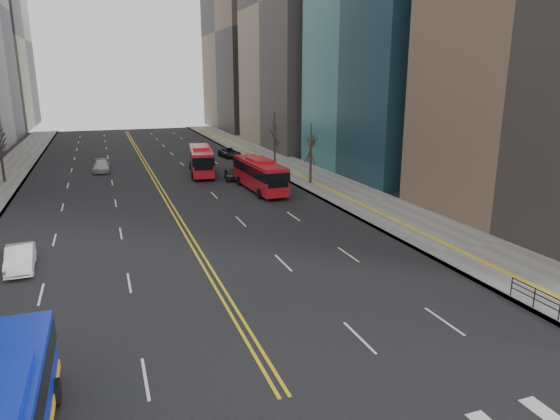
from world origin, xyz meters
name	(u,v)px	position (x,y,z in m)	size (l,w,h in m)	color
sidewalk_right	(305,174)	(17.50, 45.00, 0.07)	(7.00, 130.00, 0.15)	slate
centerline	(149,170)	(0.00, 55.00, 0.01)	(0.55, 100.00, 0.01)	gold
pedestrian_railing	(560,307)	(14.30, 6.00, 0.82)	(0.06, 6.06, 1.02)	black
street_trees	(81,158)	(-7.18, 34.55, 4.87)	(35.20, 47.20, 7.60)	#2F251D
red_bus_near	(259,173)	(9.65, 38.58, 1.88)	(2.96, 10.66, 3.37)	red
red_bus_far	(201,158)	(5.82, 49.99, 1.89)	(3.94, 10.88, 3.39)	red
car_white	(20,258)	(-10.77, 22.36, 0.73)	(1.54, 4.41, 1.45)	silver
car_dark_mid	(231,174)	(8.32, 45.15, 0.64)	(1.50, 3.73, 1.27)	black
car_silver	(102,166)	(-5.67, 55.54, 0.70)	(1.96, 4.81, 1.40)	#AEADB3
car_dark_far	(230,153)	(12.27, 61.55, 0.68)	(2.27, 4.91, 1.37)	black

